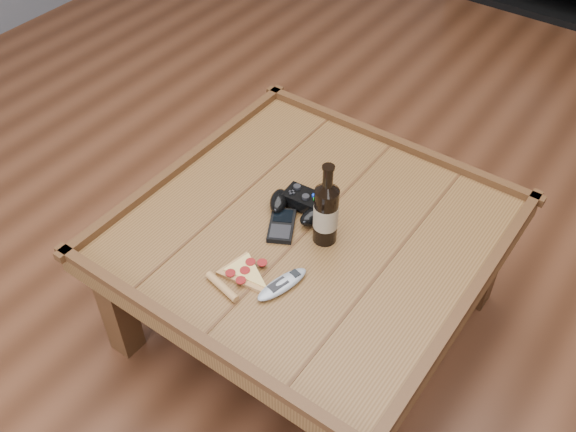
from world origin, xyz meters
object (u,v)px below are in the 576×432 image
Objects in this scene: coffee_table at (310,241)px; smartphone at (282,225)px; pizza_slice at (242,274)px; remote_control at (282,284)px; game_controller at (299,204)px; beer_bottle at (326,211)px.

coffee_table is 0.11m from smartphone.
remote_control is (0.11, 0.03, 0.00)m from pizza_slice.
smartphone is at bearing 107.54° from pizza_slice.
game_controller is at bearing 105.64° from pizza_slice.
pizza_slice is (0.02, -0.30, -0.02)m from game_controller.
beer_bottle is at bearing -26.66° from game_controller.
coffee_table is 0.27m from pizza_slice.
smartphone is 0.88× the size of remote_control.
coffee_table is 6.07× the size of remote_control.
pizza_slice is (-0.04, -0.26, 0.07)m from coffee_table.
game_controller is 0.30m from remote_control.
remote_control is (0.01, -0.21, -0.10)m from beer_bottle.
smartphone is (-0.12, -0.04, -0.10)m from beer_bottle.
beer_bottle reaches higher than coffee_table.
pizza_slice is at bearing -99.68° from coffee_table.
coffee_table is 6.89× the size of smartphone.
pizza_slice is 1.36× the size of remote_control.
smartphone is at bearing 140.34° from remote_control.
beer_bottle reaches higher than pizza_slice.
remote_control is at bearing -82.05° from smartphone.
coffee_table is at bearing 8.14° from smartphone.
game_controller is at bearing 157.44° from beer_bottle.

